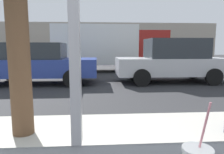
% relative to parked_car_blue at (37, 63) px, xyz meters
% --- Properties ---
extents(ground_plane, '(60.00, 60.00, 0.00)m').
position_rel_parked_car_blue_xyz_m(ground_plane, '(2.27, 0.63, -0.82)').
color(ground_plane, '#2D2D30').
extents(sidewalk_strip, '(16.00, 2.80, 0.12)m').
position_rel_parked_car_blue_xyz_m(sidewalk_strip, '(2.27, -5.77, -0.76)').
color(sidewalk_strip, '#B2ADA3').
rests_on(sidewalk_strip, ground).
extents(building_facade_far, '(28.00, 1.20, 4.21)m').
position_rel_parked_car_blue_xyz_m(building_facade_far, '(2.27, 16.49, 1.29)').
color(building_facade_far, '#A89E8E').
rests_on(building_facade_far, ground).
extents(parked_car_blue, '(4.57, 1.99, 1.58)m').
position_rel_parked_car_blue_xyz_m(parked_car_blue, '(0.00, 0.00, 0.00)').
color(parked_car_blue, '#283D93').
rests_on(parked_car_blue, ground).
extents(parked_car_silver, '(4.39, 1.93, 1.76)m').
position_rel_parked_car_blue_xyz_m(parked_car_silver, '(5.39, 0.00, 0.06)').
color(parked_car_silver, '#BCBCC1').
rests_on(parked_car_silver, ground).
extents(box_truck, '(6.48, 2.44, 2.65)m').
position_rel_parked_car_blue_xyz_m(box_truck, '(3.05, 4.14, 0.67)').
color(box_truck, silver).
rests_on(box_truck, ground).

